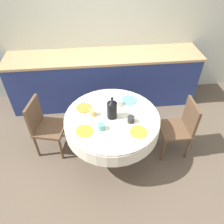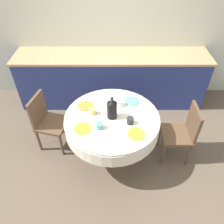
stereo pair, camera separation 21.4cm
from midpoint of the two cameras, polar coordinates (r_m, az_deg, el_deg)
ground_plane at (r=3.29m, az=-1.90°, el=-10.85°), size 12.00×12.00×0.00m
wall_back at (r=3.85m, az=-4.42°, el=21.66°), size 7.00×0.05×2.60m
kitchen_counter at (r=3.92m, az=-3.56°, el=8.49°), size 3.24×0.64×0.94m
dining_table at (r=2.83m, az=-2.17°, el=-3.21°), size 1.21×1.21×0.74m
chair_left at (r=3.10m, az=15.61°, el=-3.64°), size 0.40×0.40×0.86m
chair_right at (r=3.19m, az=-19.15°, el=-3.18°), size 0.48×0.48×0.86m
plate_near_left at (r=2.59m, az=-9.58°, el=-4.95°), size 0.20×0.20×0.01m
cup_near_left at (r=2.57m, az=-5.25°, el=-3.89°), size 0.09×0.09×0.08m
plate_near_right at (r=2.55m, az=4.55°, el=-5.28°), size 0.20×0.20×0.01m
cup_near_right at (r=2.64m, az=2.67°, el=-2.02°), size 0.09×0.09×0.08m
plate_far_left at (r=2.90m, az=-9.50°, el=1.04°), size 0.20×0.20×0.01m
cup_far_left at (r=2.76m, az=-7.34°, el=-0.22°), size 0.09×0.09×0.08m
plate_far_right at (r=2.99m, az=2.46°, el=3.11°), size 0.20×0.20×0.01m
cup_far_right at (r=2.88m, az=-0.44°, el=2.40°), size 0.09×0.09×0.08m
coffee_carafe at (r=2.65m, az=-2.23°, el=0.83°), size 0.12×0.12×0.31m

